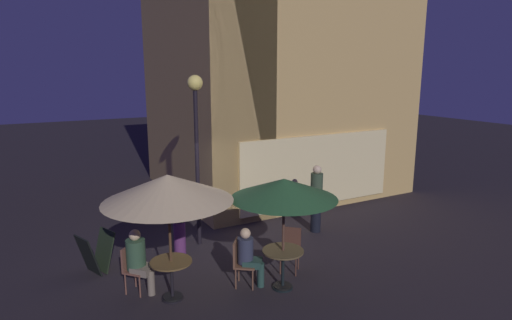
# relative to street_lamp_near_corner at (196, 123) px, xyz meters

# --- Properties ---
(ground_plane) EXTENTS (60.00, 60.00, 0.00)m
(ground_plane) POSITION_rel_street_lamp_near_corner_xyz_m (-0.29, -0.79, -2.97)
(ground_plane) COLOR #262025
(cafe_building) EXTENTS (7.50, 6.47, 9.05)m
(cafe_building) POSITION_rel_street_lamp_near_corner_xyz_m (3.15, 2.66, 1.55)
(cafe_building) COLOR tan
(cafe_building) RESTS_ON ground
(street_lamp_near_corner) EXTENTS (0.36, 0.36, 4.06)m
(street_lamp_near_corner) POSITION_rel_street_lamp_near_corner_xyz_m (0.00, 0.00, 0.00)
(street_lamp_near_corner) COLOR black
(street_lamp_near_corner) RESTS_ON ground
(menu_sandwich_board) EXTENTS (0.79, 0.74, 0.85)m
(menu_sandwich_board) POSITION_rel_street_lamp_near_corner_xyz_m (-2.43, -0.38, -2.53)
(menu_sandwich_board) COLOR black
(menu_sandwich_board) RESTS_ON ground
(cafe_table_0) EXTENTS (0.80, 0.80, 0.79)m
(cafe_table_0) POSITION_rel_street_lamp_near_corner_xyz_m (0.62, -2.81, -2.37)
(cafe_table_0) COLOR black
(cafe_table_0) RESTS_ON ground
(cafe_table_1) EXTENTS (0.76, 0.76, 0.75)m
(cafe_table_1) POSITION_rel_street_lamp_near_corner_xyz_m (-1.38, -2.18, -2.41)
(cafe_table_1) COLOR black
(cafe_table_1) RESTS_ON ground
(patio_umbrella_0) EXTENTS (2.01, 2.01, 2.20)m
(patio_umbrella_0) POSITION_rel_street_lamp_near_corner_xyz_m (0.62, -2.81, -0.97)
(patio_umbrella_0) COLOR black
(patio_umbrella_0) RESTS_ON ground
(patio_umbrella_1) EXTENTS (2.31, 2.31, 2.37)m
(patio_umbrella_1) POSITION_rel_street_lamp_near_corner_xyz_m (-1.38, -2.18, -0.84)
(patio_umbrella_1) COLOR black
(patio_umbrella_1) RESTS_ON ground
(cafe_chair_0) EXTENTS (0.58, 0.58, 0.93)m
(cafe_chair_0) POSITION_rel_street_lamp_near_corner_xyz_m (-0.04, -2.32, -2.42)
(cafe_chair_0) COLOR brown
(cafe_chair_0) RESTS_ON ground
(cafe_chair_1) EXTENTS (0.57, 0.57, 0.92)m
(cafe_chair_1) POSITION_rel_street_lamp_near_corner_xyz_m (1.18, -2.24, -2.42)
(cafe_chair_1) COLOR #523026
(cafe_chair_1) RESTS_ON ground
(cafe_chair_2) EXTENTS (0.56, 0.56, 0.91)m
(cafe_chair_2) POSITION_rel_street_lamp_near_corner_xyz_m (-1.94, -1.55, -2.43)
(cafe_chair_2) COLOR brown
(cafe_chair_2) RESTS_ON ground
(patron_seated_0) EXTENTS (0.50, 0.47, 1.19)m
(patron_seated_0) POSITION_rel_street_lamp_near_corner_xyz_m (0.09, -2.42, -2.29)
(patron_seated_0) COLOR #24413A
(patron_seated_0) RESTS_ON ground
(patron_seated_1) EXTENTS (0.53, 0.54, 1.26)m
(patron_seated_1) POSITION_rel_street_lamp_near_corner_xyz_m (-1.85, -1.65, -2.25)
(patron_seated_1) COLOR #7A6B5D
(patron_seated_1) RESTS_ON ground
(patron_standing_2) EXTENTS (0.31, 0.31, 1.78)m
(patron_standing_2) POSITION_rel_street_lamp_near_corner_xyz_m (2.98, -0.69, -2.06)
(patron_standing_2) COLOR black
(patron_standing_2) RESTS_ON ground
(patron_standing_3) EXTENTS (0.31, 0.31, 1.71)m
(patron_standing_3) POSITION_rel_street_lamp_near_corner_xyz_m (-0.67, -0.54, -2.10)
(patron_standing_3) COLOR #612E67
(patron_standing_3) RESTS_ON ground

